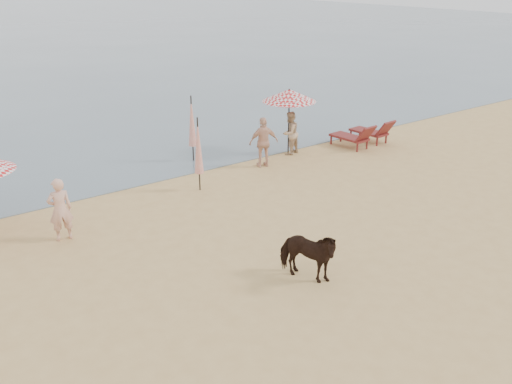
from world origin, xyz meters
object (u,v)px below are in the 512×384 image
Objects in this scene: umbrella_closed_left at (198,146)px; beachgoer_right_b at (264,142)px; lounger_cluster_right at (364,134)px; umbrella_closed_right at (192,121)px; cow at (307,255)px; umbrella_open_right at (289,95)px; beachgoer_left at (60,209)px; beachgoer_right_a at (290,133)px.

umbrella_closed_left reaches higher than beachgoer_right_b.
beachgoer_right_b is (-4.99, 0.33, 0.44)m from lounger_cluster_right.
umbrella_closed_left is 3.29m from beachgoer_right_b.
umbrella_closed_left is 3.06m from umbrella_closed_right.
cow reaches higher than lounger_cluster_right.
umbrella_open_right reaches higher than cow.
umbrella_closed_left is (-8.17, -0.32, 1.03)m from lounger_cluster_right.
beachgoer_left is at bearing -178.39° from lounger_cluster_right.
umbrella_open_right is at bearing -138.18° from beachgoer_right_b.
cow is at bearing -147.25° from lounger_cluster_right.
umbrella_closed_right is (-6.78, 2.41, 1.06)m from lounger_cluster_right.
umbrella_closed_right is at bearing -39.63° from beachgoer_right_a.
cow is 6.81m from beachgoer_left.
lounger_cluster_right is at bearing 147.25° from beachgoer_right_a.
beachgoer_right_b is (4.20, 7.17, 0.28)m from cow.
lounger_cluster_right is at bearing 1.97° from umbrella_open_right.
umbrella_closed_left is at bearing 56.79° from cow.
beachgoer_right_a is (-0.07, -0.17, -1.46)m from umbrella_open_right.
beachgoer_right_b is (1.79, -2.08, -0.63)m from umbrella_closed_right.
lounger_cluster_right is at bearing 2.26° from umbrella_closed_left.
umbrella_open_right is at bearing 157.04° from lounger_cluster_right.
umbrella_closed_left reaches higher than cow.
beachgoer_right_b is at bearing -49.23° from umbrella_closed_right.
beachgoer_right_a is (-3.24, 0.92, 0.36)m from lounger_cluster_right.
beachgoer_right_b is (8.09, 1.59, 0.05)m from beachgoer_left.
umbrella_closed_right reaches higher than lounger_cluster_right.
umbrella_closed_left is 1.60× the size of cow.
beachgoer_right_b is (-1.75, -0.59, 0.08)m from beachgoer_right_a.
umbrella_open_right reaches higher than umbrella_closed_left.
beachgoer_left is at bearing -4.35° from beachgoer_right_a.
lounger_cluster_right is 1.14× the size of beachgoer_right_b.
beachgoer_right_b is at bearing 11.63° from umbrella_closed_left.
beachgoer_left is 0.95× the size of beachgoer_right_b.
lounger_cluster_right is 3.81m from umbrella_open_right.
beachgoer_right_a reaches higher than cow.
umbrella_closed_right reaches higher than beachgoer_right_b.
lounger_cluster_right is at bearing -167.12° from beachgoer_left.
umbrella_open_right is 1.45× the size of beachgoer_left.
lounger_cluster_right is 7.28m from umbrella_closed_right.
umbrella_closed_right reaches higher than cow.
umbrella_closed_left is at bearing -143.13° from umbrella_open_right.
umbrella_closed_right is at bearing -142.41° from beachgoer_left.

